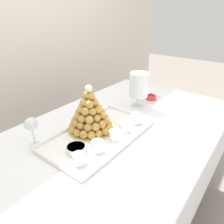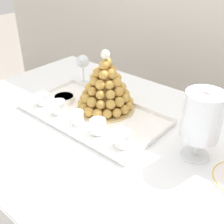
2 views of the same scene
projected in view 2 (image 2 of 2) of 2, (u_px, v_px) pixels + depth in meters
name	position (u px, v px, depth m)	size (l,w,h in m)	color
buffet_table	(115.00, 153.00, 1.17)	(1.60, 1.00, 0.80)	brown
serving_tray	(93.00, 114.00, 1.22)	(0.62, 0.35, 0.02)	white
croquembouche	(106.00, 87.00, 1.21)	(0.26, 0.26, 0.27)	tan
dessert_cup_left	(43.00, 99.00, 1.28)	(0.06, 0.06, 0.05)	silver
dessert_cup_mid_left	(59.00, 107.00, 1.21)	(0.06, 0.06, 0.06)	silver
dessert_cup_centre	(77.00, 118.00, 1.13)	(0.05, 0.05, 0.06)	silver
dessert_cup_mid_right	(98.00, 127.00, 1.08)	(0.06, 0.06, 0.06)	silver
dessert_cup_right	(122.00, 139.00, 1.01)	(0.06, 0.06, 0.06)	silver
creme_brulee_ramekin	(64.00, 98.00, 1.30)	(0.10, 0.10, 0.03)	white
macaron_goblet	(202.00, 117.00, 0.90)	(0.13, 0.13, 0.25)	white
wine_glass	(83.00, 63.00, 1.44)	(0.07, 0.07, 0.16)	silver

